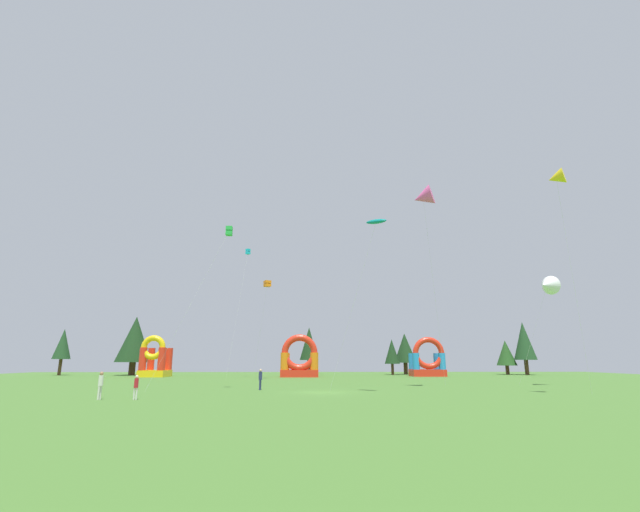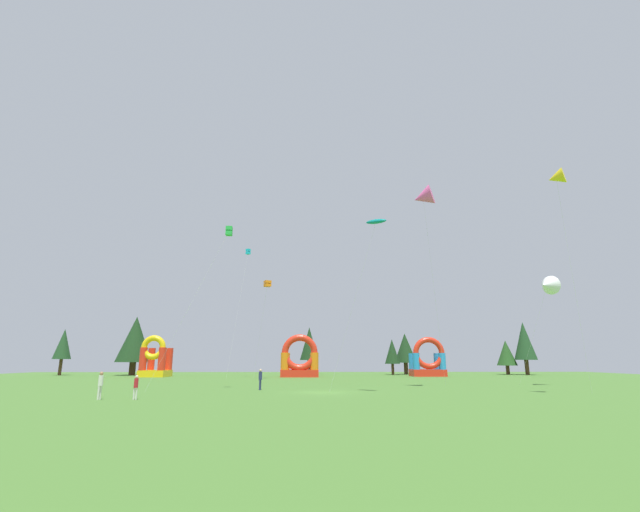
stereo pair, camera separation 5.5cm
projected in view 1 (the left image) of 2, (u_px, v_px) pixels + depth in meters
The scene contains 21 objects.
ground_plane at pixel (323, 392), 36.41m from camera, with size 120.00×120.00×0.00m, color #47752D.
kite_green_box at pixel (229, 232), 41.79m from camera, with size 6.82×0.75×15.14m.
kite_cyan_box at pixel (248, 252), 68.23m from camera, with size 2.43×3.08×19.56m.
kite_teal_parafoil at pixel (376, 222), 37.35m from camera, with size 4.93×4.50×14.61m.
kite_orange_box at pixel (267, 284), 62.36m from camera, with size 2.67×4.84×13.68m.
kite_yellow_delta at pixel (556, 178), 35.39m from camera, with size 3.34×3.92×17.80m.
kite_pink_delta at pixel (423, 197), 44.24m from camera, with size 4.53×7.95×19.95m.
kite_white_delta at pixel (547, 285), 46.30m from camera, with size 3.86×4.86×11.47m.
person_near_camera at pixel (136, 385), 30.07m from camera, with size 0.31×0.31×1.63m.
person_left_edge at pixel (260, 377), 39.50m from camera, with size 0.39×0.39×1.83m.
person_midfield at pixel (101, 383), 30.10m from camera, with size 0.41×0.41×1.86m.
inflatable_blue_arch at pixel (300, 362), 68.28m from camera, with size 5.85×4.54×6.51m.
inflatable_yellow_castle at pixel (155, 362), 68.73m from camera, with size 4.00×4.75×6.38m.
inflatable_orange_dome at pixel (428, 363), 70.69m from camera, with size 5.32×3.92×6.22m.
tree_row_0 at pixel (63, 344), 76.31m from camera, with size 2.96×2.96×7.92m.
tree_row_1 at pixel (135, 339), 76.88m from camera, with size 6.05×6.05×10.12m.
tree_row_2 at pixel (309, 344), 79.24m from camera, with size 3.33×3.33×8.40m.
tree_row_3 at pixel (392, 352), 78.41m from camera, with size 2.70×2.70×6.22m.
tree_row_4 at pixel (405, 348), 81.03m from camera, with size 4.09×4.09×7.42m.
tree_row_5 at pixel (506, 353), 79.63m from camera, with size 3.55×3.55×6.07m.
tree_row_6 at pixel (524, 341), 78.57m from camera, with size 3.86×3.86×9.30m.
Camera 1 is at (-1.24, -38.05, 2.71)m, focal length 24.46 mm.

